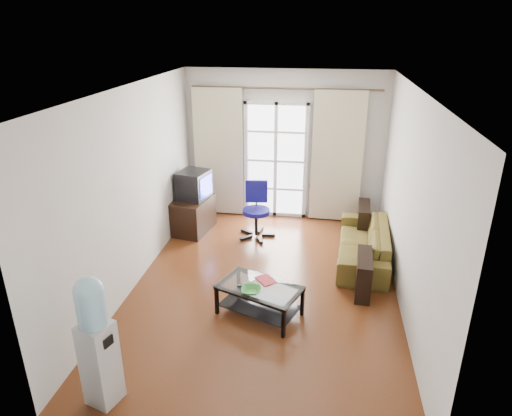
{
  "coord_description": "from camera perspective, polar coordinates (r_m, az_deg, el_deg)",
  "views": [
    {
      "loc": [
        0.71,
        -5.46,
        3.43
      ],
      "look_at": [
        -0.18,
        0.35,
        1.03
      ],
      "focal_mm": 32.0,
      "sensor_mm": 36.0,
      "label": 1
    }
  ],
  "objects": [
    {
      "name": "sofa",
      "position": [
        7.23,
        13.27,
        -4.31
      ],
      "size": [
        1.95,
        0.95,
        0.54
      ],
      "primitive_type": "imported",
      "rotation": [
        0.0,
        0.0,
        -1.63
      ],
      "color": "brown",
      "rests_on": "floor"
    },
    {
      "name": "wall_right",
      "position": [
        5.94,
        18.65,
        0.5
      ],
      "size": [
        0.02,
        5.2,
        2.7
      ],
      "primitive_type": "cube",
      "color": "beige",
      "rests_on": "floor"
    },
    {
      "name": "crt_tv",
      "position": [
        7.94,
        -7.94,
        2.95
      ],
      "size": [
        0.61,
        0.61,
        0.48
      ],
      "rotation": [
        0.0,
        0.0,
        -0.24
      ],
      "color": "black",
      "rests_on": "tv_stand"
    },
    {
      "name": "wall_front",
      "position": [
        3.61,
        -4.46,
        -13.1
      ],
      "size": [
        3.6,
        0.02,
        2.7
      ],
      "primitive_type": "cube",
      "color": "beige",
      "rests_on": "floor"
    },
    {
      "name": "radiator",
      "position": [
        8.54,
        8.69,
        0.68
      ],
      "size": [
        0.64,
        0.12,
        0.64
      ],
      "primitive_type": "cube",
      "color": "gray",
      "rests_on": "floor"
    },
    {
      "name": "curtain_right",
      "position": [
        8.25,
        10.09,
        6.2
      ],
      "size": [
        0.9,
        0.07,
        2.35
      ],
      "primitive_type": "cube",
      "color": "beige",
      "rests_on": "curtain_rod"
    },
    {
      "name": "curtain_rod",
      "position": [
        8.06,
        3.68,
        14.7
      ],
      "size": [
        3.3,
        0.04,
        0.04
      ],
      "primitive_type": "cylinder",
      "rotation": [
        0.0,
        1.57,
        0.0
      ],
      "color": "#4C3F2D",
      "rests_on": "wall_back"
    },
    {
      "name": "bowl",
      "position": [
        5.58,
        -0.59,
        -10.26
      ],
      "size": [
        0.26,
        0.26,
        0.06
      ],
      "primitive_type": "imported",
      "rotation": [
        0.0,
        0.0,
        0.05
      ],
      "color": "green",
      "rests_on": "coffee_table"
    },
    {
      "name": "water_cooler",
      "position": [
        4.62,
        -19.31,
        -15.24
      ],
      "size": [
        0.35,
        0.35,
        1.37
      ],
      "rotation": [
        0.0,
        0.0,
        -0.32
      ],
      "color": "#BBBEC1",
      "rests_on": "floor"
    },
    {
      "name": "curtain_left",
      "position": [
        8.47,
        -4.7,
        6.88
      ],
      "size": [
        0.9,
        0.07,
        2.35
      ],
      "primitive_type": "cube",
      "color": "beige",
      "rests_on": "curtain_rod"
    },
    {
      "name": "tv_stand",
      "position": [
        8.06,
        -7.91,
        -0.85
      ],
      "size": [
        0.67,
        0.89,
        0.6
      ],
      "primitive_type": "cube",
      "rotation": [
        0.0,
        0.0,
        -0.17
      ],
      "color": "black",
      "rests_on": "floor"
    },
    {
      "name": "remote",
      "position": [
        5.7,
        -1.57,
        -9.7
      ],
      "size": [
        0.16,
        0.05,
        0.02
      ],
      "primitive_type": "cube",
      "rotation": [
        0.0,
        0.0,
        0.07
      ],
      "color": "black",
      "rests_on": "coffee_table"
    },
    {
      "name": "floor",
      "position": [
        6.49,
        1.09,
        -9.71
      ],
      "size": [
        5.2,
        5.2,
        0.0
      ],
      "primitive_type": "plane",
      "color": "#613116",
      "rests_on": "ground"
    },
    {
      "name": "coffee_table",
      "position": [
        5.78,
        0.44,
        -11.0
      ],
      "size": [
        1.14,
        0.9,
        0.41
      ],
      "rotation": [
        0.0,
        0.0,
        -0.38
      ],
      "color": "silver",
      "rests_on": "floor"
    },
    {
      "name": "wall_left",
      "position": [
        6.36,
        -15.12,
        2.33
      ],
      "size": [
        0.02,
        5.2,
        2.7
      ],
      "primitive_type": "cube",
      "color": "beige",
      "rests_on": "floor"
    },
    {
      "name": "ceiling",
      "position": [
        5.55,
        1.29,
        14.66
      ],
      "size": [
        5.2,
        5.2,
        0.0
      ],
      "primitive_type": "plane",
      "rotation": [
        3.14,
        0.0,
        0.0
      ],
      "color": "white",
      "rests_on": "wall_back"
    },
    {
      "name": "french_door",
      "position": [
        8.39,
        2.47,
        5.9
      ],
      "size": [
        1.16,
        0.06,
        2.15
      ],
      "color": "white",
      "rests_on": "wall_back"
    },
    {
      "name": "task_chair",
      "position": [
        7.79,
        0.03,
        -1.62
      ],
      "size": [
        0.73,
        0.73,
        0.95
      ],
      "rotation": [
        0.0,
        0.0,
        0.13
      ],
      "color": "black",
      "rests_on": "floor"
    },
    {
      "name": "wall_back",
      "position": [
        8.35,
        3.57,
        7.77
      ],
      "size": [
        3.6,
        0.02,
        2.7
      ],
      "primitive_type": "cube",
      "color": "beige",
      "rests_on": "floor"
    },
    {
      "name": "book",
      "position": [
        5.76,
        0.44,
        -9.28
      ],
      "size": [
        0.44,
        0.44,
        0.02
      ],
      "primitive_type": "imported",
      "rotation": [
        0.0,
        0.0,
        0.69
      ],
      "color": "#AB2315",
      "rests_on": "coffee_table"
    }
  ]
}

